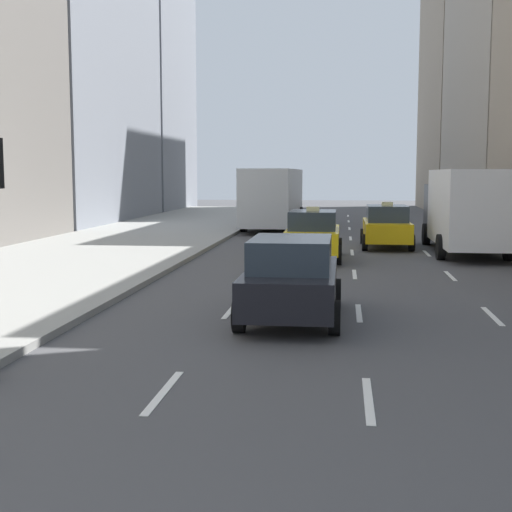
% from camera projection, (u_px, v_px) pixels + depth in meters
% --- Properties ---
extents(sidewalk_left, '(8.00, 66.00, 0.15)m').
position_uv_depth(sidewalk_left, '(117.00, 245.00, 29.37)').
color(sidewalk_left, gray).
rests_on(sidewalk_left, ground).
extents(lane_markings, '(5.72, 56.00, 0.01)m').
position_uv_depth(lane_markings, '(353.00, 262.00, 24.28)').
color(lane_markings, white).
rests_on(lane_markings, ground).
extents(taxi_lead, '(2.02, 4.40, 1.87)m').
position_uv_depth(taxi_lead, '(313.00, 235.00, 24.86)').
color(taxi_lead, yellow).
rests_on(taxi_lead, ground).
extents(taxi_second, '(2.02, 4.40, 1.87)m').
position_uv_depth(taxi_second, '(386.00, 226.00, 28.95)').
color(taxi_second, yellow).
rests_on(taxi_second, ground).
extents(sedan_black_near, '(2.02, 4.46, 1.71)m').
position_uv_depth(sedan_black_near, '(292.00, 278.00, 14.61)').
color(sedan_black_near, black).
rests_on(sedan_black_near, ground).
extents(city_bus, '(2.80, 11.61, 3.25)m').
position_uv_depth(city_bus, '(274.00, 196.00, 39.73)').
color(city_bus, '#B7BCC1').
rests_on(city_bus, ground).
extents(box_truck, '(2.58, 8.40, 3.15)m').
position_uv_depth(box_truck, '(465.00, 208.00, 26.73)').
color(box_truck, '#262628').
rests_on(box_truck, ground).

